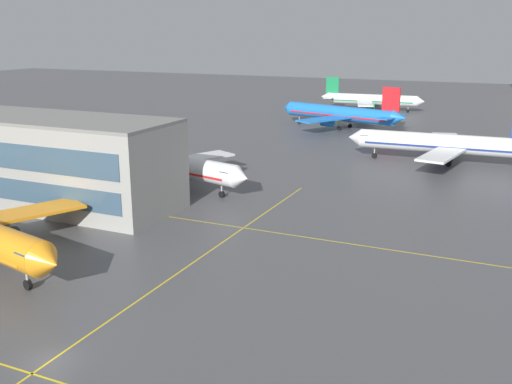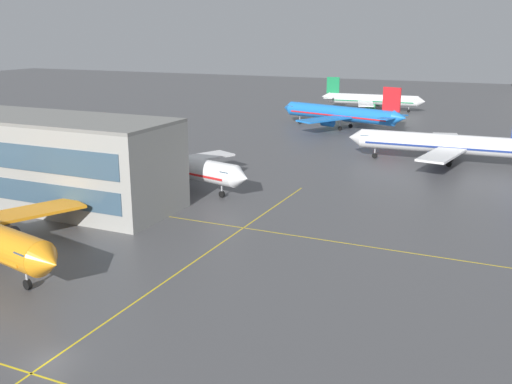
% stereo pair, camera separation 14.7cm
% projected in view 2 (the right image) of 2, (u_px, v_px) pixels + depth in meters
% --- Properties ---
extents(ground_plane, '(600.00, 600.00, 0.00)m').
position_uv_depth(ground_plane, '(49.00, 361.00, 48.03)').
color(ground_plane, '#4C4C4F').
extents(airliner_second_row, '(36.75, 31.26, 11.54)m').
position_uv_depth(airliner_second_row, '(165.00, 163.00, 102.27)').
color(airliner_second_row, white).
rests_on(airliner_second_row, ground).
extents(airliner_third_row, '(39.11, 33.75, 12.17)m').
position_uv_depth(airliner_third_row, '(444.00, 144.00, 118.72)').
color(airliner_third_row, white).
rests_on(airliner_third_row, ground).
extents(airliner_far_left_stand, '(39.30, 33.52, 12.42)m').
position_uv_depth(airliner_far_left_stand, '(341.00, 114.00, 161.86)').
color(airliner_far_left_stand, blue).
rests_on(airliner_far_left_stand, ground).
extents(airliner_far_right_stand, '(35.61, 30.67, 11.07)m').
position_uv_depth(airliner_far_right_stand, '(371.00, 100.00, 198.80)').
color(airliner_far_right_stand, white).
rests_on(airliner_far_right_stand, ground).
extents(taxiway_markings, '(113.83, 86.12, 0.01)m').
position_uv_depth(taxiway_markings, '(166.00, 281.00, 63.44)').
color(taxiway_markings, yellow).
rests_on(taxiway_markings, ground).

